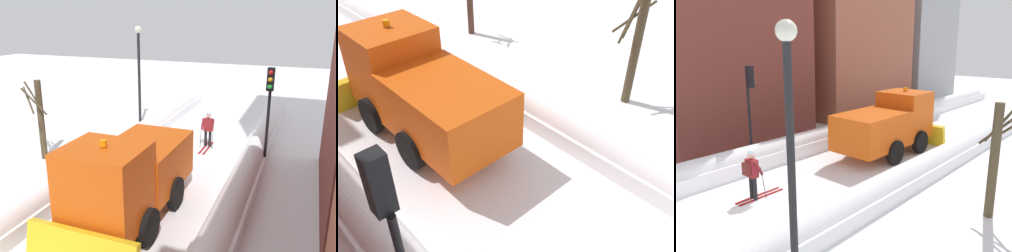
% 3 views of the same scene
% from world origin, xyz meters
% --- Properties ---
extents(ground_plane, '(80.00, 80.00, 0.00)m').
position_xyz_m(ground_plane, '(0.00, 10.00, 0.00)').
color(ground_plane, white).
extents(snowbank_left, '(1.10, 36.00, 1.07)m').
position_xyz_m(snowbank_left, '(-2.96, 10.00, 0.47)').
color(snowbank_left, white).
rests_on(snowbank_left, ground).
extents(snowbank_right, '(1.10, 36.00, 0.96)m').
position_xyz_m(snowbank_right, '(2.96, 10.00, 0.40)').
color(snowbank_right, white).
rests_on(snowbank_right, ground).
extents(building_brick_mid, '(6.67, 9.25, 13.23)m').
position_xyz_m(building_brick_mid, '(-8.79, 14.89, 6.62)').
color(building_brick_mid, '#9E5642').
rests_on(building_brick_mid, ground).
extents(plow_truck, '(3.20, 5.98, 3.12)m').
position_xyz_m(plow_truck, '(0.09, 8.01, 1.48)').
color(plow_truck, '#DB510F').
rests_on(plow_truck, ground).
extents(skier, '(0.62, 1.80, 1.81)m').
position_xyz_m(skier, '(-0.47, 0.69, 1.00)').
color(skier, black).
rests_on(skier, ground).
extents(traffic_light_pole, '(0.28, 0.42, 4.33)m').
position_xyz_m(traffic_light_pole, '(-3.44, 2.74, 3.04)').
color(traffic_light_pole, black).
rests_on(traffic_light_pole, ground).
extents(street_lamp, '(0.40, 0.40, 5.67)m').
position_xyz_m(street_lamp, '(4.21, -1.40, 3.55)').
color(street_lamp, black).
rests_on(street_lamp, ground).
extents(bare_tree_near, '(1.40, 0.92, 3.59)m').
position_xyz_m(bare_tree_near, '(6.03, 4.90, 1.89)').
color(bare_tree_near, '#4A3D28').
rests_on(bare_tree_near, ground).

